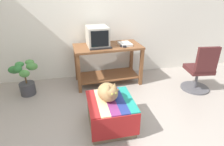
{
  "coord_description": "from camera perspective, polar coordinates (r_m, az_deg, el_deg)",
  "views": [
    {
      "loc": [
        -0.51,
        -1.78,
        1.8
      ],
      "look_at": [
        0.07,
        0.85,
        0.55
      ],
      "focal_mm": 30.02,
      "sensor_mm": 36.0,
      "label": 1
    }
  ],
  "objects": [
    {
      "name": "ground_plane",
      "position": [
        2.58,
        2.74,
        -19.34
      ],
      "size": [
        14.0,
        14.0,
        0.0
      ],
      "primitive_type": "plane",
      "color": "#9E9389"
    },
    {
      "name": "back_wall",
      "position": [
        3.89,
        -5.05,
        17.47
      ],
      "size": [
        8.0,
        0.1,
        2.6
      ],
      "primitive_type": "cube",
      "color": "silver",
      "rests_on": "ground_plane"
    },
    {
      "name": "desk",
      "position": [
        3.67,
        -1.29,
        4.61
      ],
      "size": [
        1.31,
        0.68,
        0.78
      ],
      "rotation": [
        0.0,
        0.0,
        0.04
      ],
      "color": "brown",
      "rests_on": "ground_plane"
    },
    {
      "name": "tv_monitor",
      "position": [
        3.55,
        -4.46,
        11.03
      ],
      "size": [
        0.4,
        0.48,
        0.36
      ],
      "rotation": [
        0.0,
        0.0,
        0.04
      ],
      "color": "#BCB7A8",
      "rests_on": "desk"
    },
    {
      "name": "keyboard",
      "position": [
        3.42,
        -3.56,
        7.66
      ],
      "size": [
        0.41,
        0.18,
        0.02
      ],
      "primitive_type": "cube",
      "rotation": [
        0.0,
        0.0,
        0.06
      ],
      "color": "black",
      "rests_on": "desk"
    },
    {
      "name": "book",
      "position": [
        3.63,
        3.99,
        8.83
      ],
      "size": [
        0.24,
        0.3,
        0.04
      ],
      "primitive_type": "cube",
      "rotation": [
        0.0,
        0.0,
        0.1
      ],
      "color": "white",
      "rests_on": "desk"
    },
    {
      "name": "ottoman_with_blanket",
      "position": [
        2.63,
        -0.4,
        -12.25
      ],
      "size": [
        0.61,
        0.67,
        0.42
      ],
      "color": "#7A664C",
      "rests_on": "ground_plane"
    },
    {
      "name": "cat",
      "position": [
        2.45,
        -1.09,
        -5.79
      ],
      "size": [
        0.36,
        0.39,
        0.3
      ],
      "rotation": [
        0.0,
        0.0,
        0.23
      ],
      "color": "#9E7A4C",
      "rests_on": "ottoman_with_blanket"
    },
    {
      "name": "potted_plant",
      "position": [
        3.64,
        -24.99,
        -1.55
      ],
      "size": [
        0.5,
        0.37,
        0.62
      ],
      "color": "#3D3D42",
      "rests_on": "ground_plane"
    },
    {
      "name": "office_chair",
      "position": [
        3.77,
        25.2,
        0.4
      ],
      "size": [
        0.52,
        0.52,
        0.89
      ],
      "rotation": [
        0.0,
        0.0,
        3.02
      ],
      "color": "#4C4C51",
      "rests_on": "ground_plane"
    },
    {
      "name": "stapler",
      "position": [
        3.49,
        3.42,
        8.14
      ],
      "size": [
        0.1,
        0.1,
        0.04
      ],
      "primitive_type": "cube",
      "rotation": [
        0.0,
        0.0,
        0.82
      ],
      "color": "black",
      "rests_on": "desk"
    },
    {
      "name": "pen",
      "position": [
        3.68,
        4.87,
        8.72
      ],
      "size": [
        0.13,
        0.06,
        0.01
      ],
      "primitive_type": "cylinder",
      "rotation": [
        0.0,
        1.57,
        2.79
      ],
      "color": "#2351B2",
      "rests_on": "desk"
    }
  ]
}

